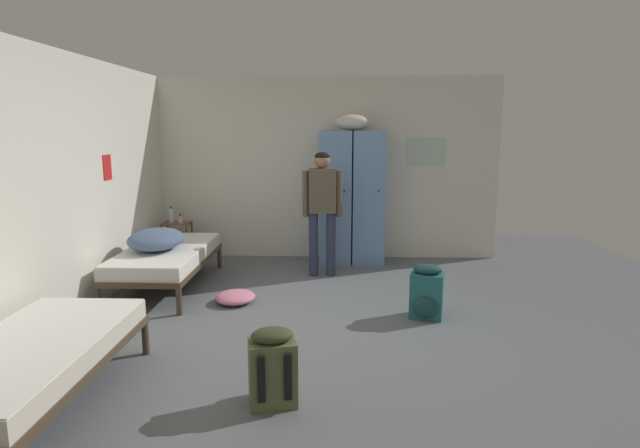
# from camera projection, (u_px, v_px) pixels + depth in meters

# --- Properties ---
(ground_plane) EXTENTS (8.90, 8.90, 0.00)m
(ground_plane) POSITION_uv_depth(u_px,v_px,m) (319.00, 326.00, 5.06)
(ground_plane) COLOR slate
(room_backdrop) EXTENTS (4.93, 5.62, 2.61)m
(room_backdrop) POSITION_uv_depth(u_px,v_px,m) (214.00, 178.00, 6.18)
(room_backdrop) COLOR silver
(room_backdrop) RESTS_ON ground_plane
(locker_bank) EXTENTS (0.90, 0.55, 2.07)m
(locker_bank) POSITION_uv_depth(u_px,v_px,m) (352.00, 194.00, 7.34)
(locker_bank) COLOR #6B93C6
(locker_bank) RESTS_ON ground_plane
(shelf_unit) EXTENTS (0.38, 0.30, 0.57)m
(shelf_unit) POSITION_uv_depth(u_px,v_px,m) (177.00, 238.00, 7.45)
(shelf_unit) COLOR brown
(shelf_unit) RESTS_ON ground_plane
(bed_left_front) EXTENTS (0.90, 1.90, 0.49)m
(bed_left_front) POSITION_uv_depth(u_px,v_px,m) (30.00, 358.00, 3.48)
(bed_left_front) COLOR #473828
(bed_left_front) RESTS_ON ground_plane
(bed_left_rear) EXTENTS (0.90, 1.90, 0.49)m
(bed_left_rear) POSITION_uv_depth(u_px,v_px,m) (166.00, 257.00, 6.21)
(bed_left_rear) COLOR #473828
(bed_left_rear) RESTS_ON ground_plane
(bedding_heap) EXTENTS (0.62, 0.80, 0.24)m
(bedding_heap) POSITION_uv_depth(u_px,v_px,m) (156.00, 239.00, 6.09)
(bedding_heap) COLOR slate
(bedding_heap) RESTS_ON bed_left_rear
(person_traveler) EXTENTS (0.50, 0.22, 1.59)m
(person_traveler) POSITION_uv_depth(u_px,v_px,m) (322.00, 202.00, 6.64)
(person_traveler) COLOR #2D334C
(person_traveler) RESTS_ON ground_plane
(water_bottle) EXTENTS (0.06, 0.06, 0.23)m
(water_bottle) POSITION_uv_depth(u_px,v_px,m) (171.00, 215.00, 7.41)
(water_bottle) COLOR #B2DBEA
(water_bottle) RESTS_ON shelf_unit
(lotion_bottle) EXTENTS (0.05, 0.05, 0.13)m
(lotion_bottle) POSITION_uv_depth(u_px,v_px,m) (180.00, 219.00, 7.35)
(lotion_bottle) COLOR beige
(lotion_bottle) RESTS_ON shelf_unit
(backpack_teal) EXTENTS (0.37, 0.38, 0.55)m
(backpack_teal) POSITION_uv_depth(u_px,v_px,m) (427.00, 293.00, 5.24)
(backpack_teal) COLOR #23666B
(backpack_teal) RESTS_ON ground_plane
(backpack_olive) EXTENTS (0.37, 0.38, 0.55)m
(backpack_olive) POSITION_uv_depth(u_px,v_px,m) (272.00, 368.00, 3.60)
(backpack_olive) COLOR #566038
(backpack_olive) RESTS_ON ground_plane
(clothes_pile_pink) EXTENTS (0.43, 0.46, 0.12)m
(clothes_pile_pink) POSITION_uv_depth(u_px,v_px,m) (235.00, 297.00, 5.73)
(clothes_pile_pink) COLOR pink
(clothes_pile_pink) RESTS_ON ground_plane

